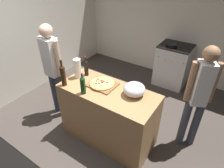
# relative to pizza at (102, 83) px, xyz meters

# --- Properties ---
(ground_plane) EXTENTS (4.38, 3.74, 0.02)m
(ground_plane) POSITION_rel_pizza_xyz_m (-0.09, 0.82, -0.96)
(ground_plane) COLOR #3F3833
(kitchen_wall_rear) EXTENTS (4.38, 0.10, 2.60)m
(kitchen_wall_rear) POSITION_rel_pizza_xyz_m (-0.09, 2.44, 0.35)
(kitchen_wall_rear) COLOR silver
(kitchen_wall_rear) RESTS_ON ground_plane
(kitchen_wall_left) EXTENTS (0.10, 3.74, 2.60)m
(kitchen_wall_left) POSITION_rel_pizza_xyz_m (-2.03, 0.82, 0.35)
(kitchen_wall_left) COLOR silver
(kitchen_wall_left) RESTS_ON ground_plane
(counter) EXTENTS (1.39, 0.63, 0.92)m
(counter) POSITION_rel_pizza_xyz_m (0.14, -0.06, -0.49)
(counter) COLOR #9E7247
(counter) RESTS_ON ground_plane
(cutting_board) EXTENTS (0.40, 0.32, 0.02)m
(cutting_board) POSITION_rel_pizza_xyz_m (0.00, -0.00, -0.02)
(cutting_board) COLOR brown
(cutting_board) RESTS_ON counter
(pizza) EXTENTS (0.35, 0.35, 0.03)m
(pizza) POSITION_rel_pizza_xyz_m (0.00, 0.00, 0.00)
(pizza) COLOR tan
(pizza) RESTS_ON cutting_board
(mixing_bowl) EXTENTS (0.29, 0.29, 0.18)m
(mixing_bowl) POSITION_rel_pizza_xyz_m (0.49, 0.05, 0.06)
(mixing_bowl) COLOR #B2B2B7
(mixing_bowl) RESTS_ON counter
(paper_towel_roll) EXTENTS (0.11, 0.11, 0.30)m
(paper_towel_roll) POSITION_rel_pizza_xyz_m (-0.43, -0.02, 0.12)
(paper_towel_roll) COLOR white
(paper_towel_roll) RESTS_ON counter
(wine_bottle_clear) EXTENTS (0.07, 0.07, 0.39)m
(wine_bottle_clear) POSITION_rel_pizza_xyz_m (-0.44, -0.29, 0.14)
(wine_bottle_clear) COLOR #331E0F
(wine_bottle_clear) RESTS_ON counter
(wine_bottle_green) EXTENTS (0.07, 0.07, 0.31)m
(wine_bottle_green) POSITION_rel_pizza_xyz_m (-0.09, -0.29, 0.10)
(wine_bottle_green) COLOR #143819
(wine_bottle_green) RESTS_ON counter
(wine_bottle_dark) EXTENTS (0.06, 0.06, 0.31)m
(wine_bottle_dark) POSITION_rel_pizza_xyz_m (-0.36, 0.09, 0.10)
(wine_bottle_dark) COLOR black
(wine_bottle_dark) RESTS_ON counter
(stove) EXTENTS (0.66, 0.61, 0.94)m
(stove) POSITION_rel_pizza_xyz_m (0.40, 2.04, -0.49)
(stove) COLOR #B7B7BC
(stove) RESTS_ON ground_plane
(person_in_stripes) EXTENTS (0.40, 0.20, 1.65)m
(person_in_stripes) POSITION_rel_pizza_xyz_m (-0.93, -0.06, 0.01)
(person_in_stripes) COLOR #383D4C
(person_in_stripes) RESTS_ON ground_plane
(person_in_red) EXTENTS (0.33, 0.27, 1.61)m
(person_in_red) POSITION_rel_pizza_xyz_m (1.19, 0.51, -0.03)
(person_in_red) COLOR #383D4C
(person_in_red) RESTS_ON ground_plane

